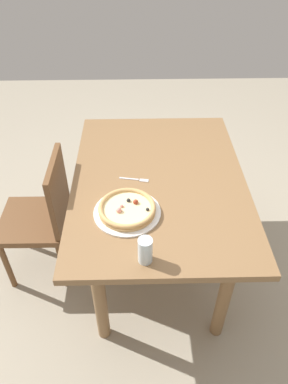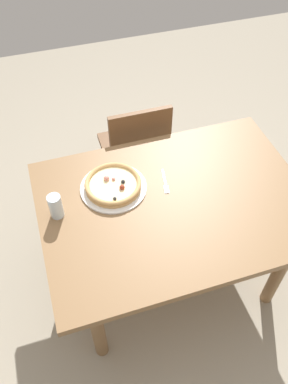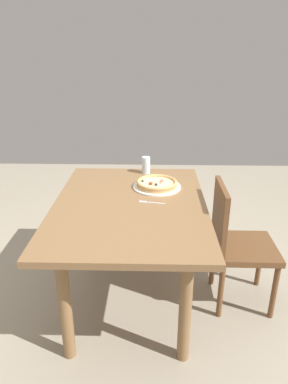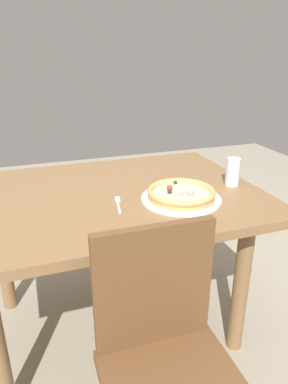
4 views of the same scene
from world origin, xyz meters
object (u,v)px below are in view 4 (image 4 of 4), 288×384
object	(u,v)px
dining_table	(110,213)
drinking_glass	(233,172)
plate	(181,199)
pizza	(181,193)
chair_near	(167,360)
fork	(118,203)

from	to	relation	value
dining_table	drinking_glass	bearing A→B (deg)	-9.17
plate	pizza	xyz separation A→B (m)	(-0.00, 0.00, 0.03)
dining_table	chair_near	size ratio (longest dim) A/B	1.55
chair_near	plate	xyz separation A→B (m)	(0.27, 0.52, 0.27)
dining_table	fork	world-z (taller)	fork
dining_table	plate	bearing A→B (deg)	-32.77
fork	drinking_glass	xyz separation A→B (m)	(0.56, 0.03, 0.06)
plate	fork	distance (m)	0.26
chair_near	pizza	xyz separation A→B (m)	(0.27, 0.52, 0.30)
dining_table	drinking_glass	world-z (taller)	drinking_glass
dining_table	fork	size ratio (longest dim) A/B	8.06
chair_near	pizza	bearing A→B (deg)	-117.02
dining_table	drinking_glass	size ratio (longest dim) A/B	10.29
dining_table	chair_near	bearing A→B (deg)	-89.97
fork	drinking_glass	size ratio (longest dim) A/B	1.28
dining_table	chair_near	distance (m)	0.71
dining_table	fork	distance (m)	0.16
chair_near	pizza	world-z (taller)	chair_near
plate	dining_table	bearing A→B (deg)	147.23
drinking_glass	chair_near	bearing A→B (deg)	-133.23
plate	pizza	world-z (taller)	pizza
fork	plate	bearing A→B (deg)	-90.50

